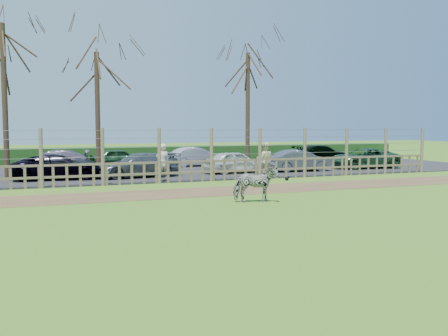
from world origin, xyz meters
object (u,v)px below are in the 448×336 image
object	(u,v)px
car_5	(300,161)
visitor_a	(163,162)
tree_left	(3,63)
car_2	(59,167)
car_9	(52,161)
car_10	(120,158)
tree_mid	(97,83)
car_6	(364,158)
car_13	(322,154)
car_4	(236,162)
crow	(287,178)
tree_right	(248,82)
visitor_b	(265,160)
car_11	(196,157)
car_3	(138,165)
zebra	(256,184)

from	to	relation	value
car_5	visitor_a	bearing A→B (deg)	105.02
tree_left	car_2	world-z (taller)	tree_left
car_2	car_9	world-z (taller)	same
car_9	car_10	world-z (taller)	same
tree_left	tree_mid	xyz separation A→B (m)	(4.50, 1.00, -0.75)
car_6	car_13	bearing A→B (deg)	-178.17
car_9	car_4	bearing A→B (deg)	69.10
tree_mid	crow	distance (m)	11.33
tree_right	car_5	size ratio (longest dim) A/B	2.02
visitor_b	car_5	bearing A→B (deg)	-128.40
car_10	visitor_a	bearing A→B (deg)	179.20
car_4	visitor_b	bearing A→B (deg)	-170.61
car_5	car_6	bearing A→B (deg)	-83.82
car_10	car_11	size ratio (longest dim) A/B	0.97
visitor_b	car_11	distance (m)	7.78
car_3	car_5	size ratio (longest dim) A/B	1.14
visitor_b	car_2	xyz separation A→B (m)	(-9.73, 2.51, -0.26)
car_3	car_4	size ratio (longest dim) A/B	1.17
tree_right	crow	distance (m)	8.75
tree_mid	zebra	xyz separation A→B (m)	(3.69, -12.19, -4.24)
crow	car_4	world-z (taller)	car_4
zebra	car_11	distance (m)	15.23
tree_right	car_3	xyz separation A→B (m)	(-7.44, -3.28, -4.60)
crow	car_13	world-z (taller)	car_13
zebra	car_2	xyz separation A→B (m)	(-5.85, 9.81, 0.02)
crow	car_13	distance (m)	11.89
car_2	car_13	world-z (taller)	same
zebra	car_4	size ratio (longest dim) A/B	0.42
car_2	car_10	xyz separation A→B (m)	(3.75, 5.16, 0.00)
car_6	tree_right	bearing A→B (deg)	-110.20
tree_mid	tree_right	xyz separation A→B (m)	(9.00, 0.50, 0.37)
car_5	car_13	bearing A→B (deg)	-40.63
tree_left	tree_right	world-z (taller)	tree_left
visitor_a	crow	distance (m)	5.95
tree_mid	car_10	size ratio (longest dim) A/B	1.94
visitor_b	car_4	size ratio (longest dim) A/B	0.49
tree_right	car_4	xyz separation A→B (m)	(-2.02, -2.96, -4.60)
car_9	car_11	size ratio (longest dim) A/B	1.14
tree_right	car_4	size ratio (longest dim) A/B	2.09
zebra	car_4	world-z (taller)	zebra
car_2	car_5	xyz separation A→B (m)	(12.94, -0.39, 0.00)
tree_right	crow	world-z (taller)	tree_right
car_3	car_9	xyz separation A→B (m)	(-3.85, 5.09, 0.00)
car_9	car_2	bearing A→B (deg)	7.86
car_4	car_6	world-z (taller)	same
visitor_b	car_11	xyz separation A→B (m)	(-1.18, 7.69, -0.26)
tree_left	visitor_b	size ratio (longest dim) A/B	4.57
car_2	visitor_b	bearing A→B (deg)	-99.99
crow	car_6	world-z (taller)	car_6
car_3	car_11	size ratio (longest dim) A/B	1.14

